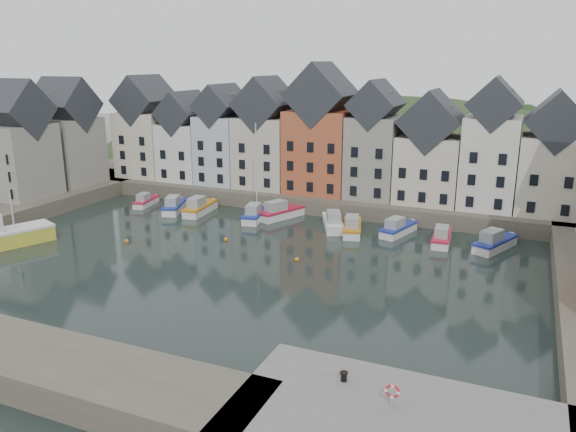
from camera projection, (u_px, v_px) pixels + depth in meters
The scene contains 18 objects.
ground at pixel (222, 269), 55.42m from camera, with size 260.00×260.00×0.00m, color black.
far_quay at pixel (324, 195), 81.72m from camera, with size 90.00×16.00×2.00m, color #514B3E.
hillside at pixel (367, 261), 109.80m from camera, with size 153.60×70.40×64.00m.
far_terrace at pixel (342, 144), 76.62m from camera, with size 72.37×8.16×17.78m.
left_terrace at pixel (44, 142), 78.69m from camera, with size 7.65×17.00×15.69m.
mooring_buoys at pixel (214, 246), 61.62m from camera, with size 20.50×5.50×0.50m.
boat_a at pixel (146, 201), 79.51m from camera, with size 2.69×5.61×2.07m.
boat_b at pixel (174, 206), 76.29m from camera, with size 4.18×6.86×2.52m.
boat_c at pixel (200, 208), 75.31m from camera, with size 2.81×7.06×2.64m.
boat_d at pixel (255, 214), 72.16m from camera, with size 3.24×6.84×12.57m.
boat_e at pixel (280, 212), 73.01m from camera, with size 4.65×7.27×2.68m.
boat_f at pixel (333, 223), 68.46m from camera, with size 4.66×7.01×2.59m.
boat_g at pixel (352, 227), 66.60m from camera, with size 3.78×6.95×2.55m.
boat_h at pixel (398, 229), 66.13m from camera, with size 3.54×6.53×2.39m.
boat_i at pixel (442, 237), 62.92m from camera, with size 2.36×6.30×2.37m.
boat_j at pixel (494, 243), 60.84m from camera, with size 4.52×7.01×2.58m.
mooring_bollard at pixel (344, 376), 32.30m from camera, with size 0.48×0.48×0.56m.
life_ring_post at pixel (392, 392), 29.80m from camera, with size 0.80×0.17×1.30m.
Camera 1 is at (26.56, -45.20, 19.83)m, focal length 35.00 mm.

